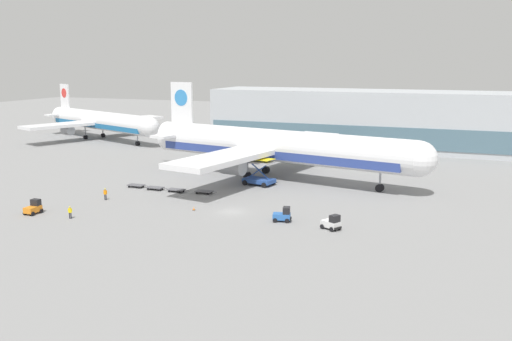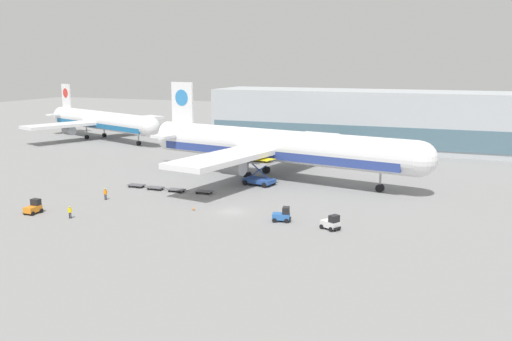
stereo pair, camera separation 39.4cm
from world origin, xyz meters
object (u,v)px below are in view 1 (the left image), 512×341
at_px(airplane_main, 272,147).
at_px(airplane_distant, 99,121).
at_px(baggage_dolly_second, 155,188).
at_px(ground_crew_far, 70,211).
at_px(baggage_dolly_third, 176,190).
at_px(scissor_lift_loader, 259,175).
at_px(baggage_tug_far, 332,223).
at_px(baggage_dolly_trail, 204,191).
at_px(baggage_dolly_lead, 136,185).
at_px(traffic_cone_near, 194,208).
at_px(ground_crew_near, 105,193).
at_px(baggage_tug_foreground, 34,208).
at_px(baggage_tug_mid, 283,215).

xyz_separation_m(airplane_main, airplane_distant, (-61.82, 32.27, -0.86)).
bearing_deg(baggage_dolly_second, ground_crew_far, -94.70).
bearing_deg(baggage_dolly_third, scissor_lift_loader, 42.92).
xyz_separation_m(baggage_tug_far, baggage_dolly_trail, (-24.11, 11.93, -0.49)).
height_order(baggage_dolly_lead, baggage_dolly_second, same).
xyz_separation_m(ground_crew_far, traffic_cone_near, (13.60, 10.14, -0.75)).
height_order(baggage_dolly_second, ground_crew_near, ground_crew_near).
bearing_deg(ground_crew_near, baggage_dolly_lead, 80.27).
height_order(airplane_main, airplane_distant, airplane_main).
relative_size(airplane_main, baggage_tug_far, 20.44).
bearing_deg(ground_crew_far, baggage_dolly_trail, -135.48).
height_order(baggage_tug_foreground, baggage_dolly_second, baggage_tug_foreground).
distance_m(baggage_tug_mid, baggage_tug_far, 7.10).
bearing_deg(ground_crew_near, ground_crew_far, -92.65).
bearing_deg(baggage_dolly_trail, traffic_cone_near, -71.83).
bearing_deg(baggage_dolly_trail, baggage_dolly_second, -176.81).
bearing_deg(traffic_cone_near, airplane_distant, 135.59).
bearing_deg(baggage_tug_far, airplane_main, 151.36).
bearing_deg(baggage_tug_foreground, baggage_dolly_trail, -39.52).
bearing_deg(baggage_dolly_second, airplane_main, 47.17).
bearing_deg(baggage_dolly_lead, ground_crew_near, -86.90).
distance_m(baggage_tug_foreground, baggage_dolly_lead, 20.13).
distance_m(baggage_dolly_trail, ground_crew_near, 15.47).
height_order(scissor_lift_loader, traffic_cone_near, scissor_lift_loader).
bearing_deg(baggage_dolly_trail, scissor_lift_loader, 57.56).
relative_size(baggage_dolly_lead, ground_crew_far, 2.14).
bearing_deg(airplane_distant, traffic_cone_near, -22.65).
bearing_deg(baggage_dolly_trail, airplane_distant, 139.03).
xyz_separation_m(scissor_lift_loader, traffic_cone_near, (-2.64, -19.24, -1.55)).
xyz_separation_m(scissor_lift_loader, baggage_tug_mid, (11.20, -20.08, -0.94)).
bearing_deg(ground_crew_near, baggage_tug_foreground, -126.49).
height_order(baggage_tug_mid, ground_crew_far, baggage_tug_mid).
relative_size(airplane_main, baggage_tug_foreground, 23.22).
bearing_deg(baggage_tug_foreground, traffic_cone_near, -62.83).
bearing_deg(baggage_tug_far, traffic_cone_near, -157.48).
xyz_separation_m(baggage_tug_foreground, ground_crew_far, (6.45, -0.19, 0.14)).
xyz_separation_m(baggage_tug_foreground, baggage_dolly_second, (7.97, 19.26, -0.49)).
bearing_deg(baggage_dolly_third, ground_crew_near, -130.83).
relative_size(scissor_lift_loader, baggage_tug_far, 2.02).
relative_size(airplane_main, baggage_dolly_trail, 15.53).
relative_size(scissor_lift_loader, baggage_dolly_third, 1.53).
distance_m(ground_crew_far, traffic_cone_near, 16.98).
height_order(baggage_tug_mid, traffic_cone_near, baggage_tug_mid).
distance_m(airplane_distant, baggage_tug_mid, 93.60).
xyz_separation_m(scissor_lift_loader, ground_crew_far, (-16.24, -29.37, -0.80)).
height_order(airplane_distant, baggage_tug_far, airplane_distant).
bearing_deg(baggage_dolly_lead, baggage_tug_far, -18.05).
height_order(baggage_dolly_lead, baggage_dolly_trail, same).
xyz_separation_m(scissor_lift_loader, ground_crew_near, (-18.19, -18.79, -0.72)).
relative_size(airplane_main, baggage_dolly_second, 15.53).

